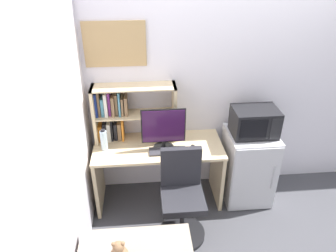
{
  "coord_description": "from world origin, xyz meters",
  "views": [
    {
      "loc": [
        -1.02,
        -3.05,
        2.54
      ],
      "look_at": [
        -0.78,
        -0.32,
        0.97
      ],
      "focal_mm": 33.9,
      "sensor_mm": 36.0,
      "label": 1
    }
  ],
  "objects_px": {
    "mini_fridge": "(248,166)",
    "microwave": "(255,122)",
    "wall_corkboard": "(115,44)",
    "hutch_bookshelf": "(122,112)",
    "monitor": "(163,129)",
    "desk_chair": "(182,200)",
    "keyboard": "(168,151)",
    "water_bottle": "(104,140)",
    "computer_mouse": "(193,147)"
  },
  "relations": [
    {
      "from": "monitor",
      "to": "desk_chair",
      "type": "distance_m",
      "value": 0.71
    },
    {
      "from": "hutch_bookshelf",
      "to": "monitor",
      "type": "height_order",
      "value": "hutch_bookshelf"
    },
    {
      "from": "water_bottle",
      "to": "mini_fridge",
      "type": "height_order",
      "value": "water_bottle"
    },
    {
      "from": "computer_mouse",
      "to": "mini_fridge",
      "type": "height_order",
      "value": "mini_fridge"
    },
    {
      "from": "microwave",
      "to": "desk_chair",
      "type": "bearing_deg",
      "value": -149.29
    },
    {
      "from": "hutch_bookshelf",
      "to": "desk_chair",
      "type": "distance_m",
      "value": 1.07
    },
    {
      "from": "desk_chair",
      "to": "wall_corkboard",
      "type": "relative_size",
      "value": 1.56
    },
    {
      "from": "computer_mouse",
      "to": "wall_corkboard",
      "type": "distance_m",
      "value": 1.27
    },
    {
      "from": "keyboard",
      "to": "computer_mouse",
      "type": "height_order",
      "value": "computer_mouse"
    },
    {
      "from": "keyboard",
      "to": "computer_mouse",
      "type": "distance_m",
      "value": 0.27
    },
    {
      "from": "hutch_bookshelf",
      "to": "microwave",
      "type": "xyz_separation_m",
      "value": [
        1.35,
        -0.2,
        -0.07
      ]
    },
    {
      "from": "keyboard",
      "to": "computer_mouse",
      "type": "bearing_deg",
      "value": 6.3
    },
    {
      "from": "computer_mouse",
      "to": "water_bottle",
      "type": "bearing_deg",
      "value": 174.99
    },
    {
      "from": "hutch_bookshelf",
      "to": "computer_mouse",
      "type": "relative_size",
      "value": 8.66
    },
    {
      "from": "keyboard",
      "to": "mini_fridge",
      "type": "distance_m",
      "value": 0.96
    },
    {
      "from": "monitor",
      "to": "wall_corkboard",
      "type": "height_order",
      "value": "wall_corkboard"
    },
    {
      "from": "mini_fridge",
      "to": "wall_corkboard",
      "type": "height_order",
      "value": "wall_corkboard"
    },
    {
      "from": "mini_fridge",
      "to": "microwave",
      "type": "distance_m",
      "value": 0.56
    },
    {
      "from": "hutch_bookshelf",
      "to": "mini_fridge",
      "type": "bearing_deg",
      "value": -8.76
    },
    {
      "from": "mini_fridge",
      "to": "wall_corkboard",
      "type": "xyz_separation_m",
      "value": [
        -1.37,
        0.3,
        1.3
      ]
    },
    {
      "from": "keyboard",
      "to": "computer_mouse",
      "type": "xyz_separation_m",
      "value": [
        0.26,
        0.03,
        0.01
      ]
    },
    {
      "from": "monitor",
      "to": "mini_fridge",
      "type": "relative_size",
      "value": 0.54
    },
    {
      "from": "monitor",
      "to": "mini_fridge",
      "type": "xyz_separation_m",
      "value": [
        0.93,
        0.02,
        -0.54
      ]
    },
    {
      "from": "water_bottle",
      "to": "monitor",
      "type": "bearing_deg",
      "value": -3.33
    },
    {
      "from": "hutch_bookshelf",
      "to": "wall_corkboard",
      "type": "bearing_deg",
      "value": 103.34
    },
    {
      "from": "monitor",
      "to": "computer_mouse",
      "type": "distance_m",
      "value": 0.37
    },
    {
      "from": "keyboard",
      "to": "water_bottle",
      "type": "bearing_deg",
      "value": 170.34
    },
    {
      "from": "water_bottle",
      "to": "desk_chair",
      "type": "distance_m",
      "value": 0.98
    },
    {
      "from": "keyboard",
      "to": "wall_corkboard",
      "type": "xyz_separation_m",
      "value": [
        -0.47,
        0.4,
        0.99
      ]
    },
    {
      "from": "monitor",
      "to": "water_bottle",
      "type": "distance_m",
      "value": 0.61
    },
    {
      "from": "water_bottle",
      "to": "microwave",
      "type": "relative_size",
      "value": 0.51
    },
    {
      "from": "water_bottle",
      "to": "keyboard",
      "type": "bearing_deg",
      "value": -9.66
    },
    {
      "from": "wall_corkboard",
      "to": "desk_chair",
      "type": "bearing_deg",
      "value": -53.42
    },
    {
      "from": "mini_fridge",
      "to": "desk_chair",
      "type": "height_order",
      "value": "desk_chair"
    },
    {
      "from": "desk_chair",
      "to": "monitor",
      "type": "bearing_deg",
      "value": 107.24
    },
    {
      "from": "hutch_bookshelf",
      "to": "mini_fridge",
      "type": "distance_m",
      "value": 1.5
    },
    {
      "from": "hutch_bookshelf",
      "to": "monitor",
      "type": "xyz_separation_m",
      "value": [
        0.41,
        -0.23,
        -0.09
      ]
    },
    {
      "from": "hutch_bookshelf",
      "to": "mini_fridge",
      "type": "height_order",
      "value": "hutch_bookshelf"
    },
    {
      "from": "water_bottle",
      "to": "desk_chair",
      "type": "height_order",
      "value": "water_bottle"
    },
    {
      "from": "monitor",
      "to": "water_bottle",
      "type": "relative_size",
      "value": 1.92
    },
    {
      "from": "keyboard",
      "to": "computer_mouse",
      "type": "relative_size",
      "value": 3.79
    },
    {
      "from": "monitor",
      "to": "mini_fridge",
      "type": "distance_m",
      "value": 1.08
    },
    {
      "from": "water_bottle",
      "to": "wall_corkboard",
      "type": "xyz_separation_m",
      "value": [
        0.17,
        0.29,
        0.89
      ]
    },
    {
      "from": "mini_fridge",
      "to": "water_bottle",
      "type": "bearing_deg",
      "value": 179.53
    },
    {
      "from": "monitor",
      "to": "keyboard",
      "type": "distance_m",
      "value": 0.24
    },
    {
      "from": "microwave",
      "to": "desk_chair",
      "type": "relative_size",
      "value": 0.49
    },
    {
      "from": "wall_corkboard",
      "to": "microwave",
      "type": "bearing_deg",
      "value": -12.31
    },
    {
      "from": "computer_mouse",
      "to": "desk_chair",
      "type": "relative_size",
      "value": 0.11
    },
    {
      "from": "computer_mouse",
      "to": "desk_chair",
      "type": "bearing_deg",
      "value": -111.6
    },
    {
      "from": "computer_mouse",
      "to": "water_bottle",
      "type": "xyz_separation_m",
      "value": [
        -0.9,
        0.08,
        0.09
      ]
    }
  ]
}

